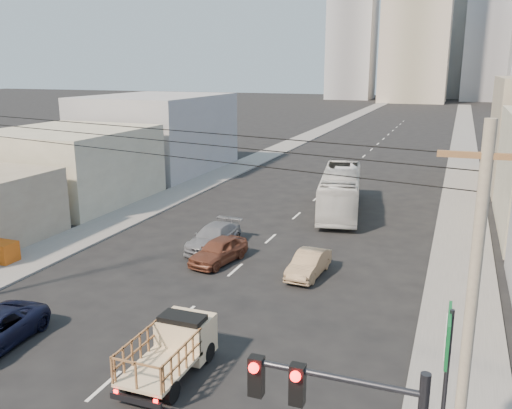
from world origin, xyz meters
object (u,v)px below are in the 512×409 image
Objects in this scene: flatbed_pickup at (172,346)px; sedan_grey at (214,237)px; green_sign at (447,355)px; crate_stack at (0,251)px; sedan_tan at (309,264)px; sedan_brown at (219,251)px; city_bus at (340,191)px; utility_pole at (466,353)px.

flatbed_pickup reaches higher than sedan_grey.
crate_stack is at bearing 159.97° from green_sign.
sedan_tan is 7.05m from sedan_grey.
sedan_grey is at bearing 32.66° from crate_stack.
flatbed_pickup is 1.04× the size of sedan_brown.
green_sign reaches higher than sedan_tan.
sedan_grey reaches higher than crate_stack.
flatbed_pickup reaches higher than sedan_brown.
flatbed_pickup is 14.10m from sedan_grey.
green_sign is (7.15, -13.15, 3.08)m from sedan_tan.
flatbed_pickup is at bearing -63.30° from sedan_brown.
sedan_grey is 2.78× the size of crate_stack.
city_bus is at bearing 83.76° from sedan_brown.
sedan_brown is at bearing -57.02° from sedan_grey.
city_bus is 2.39× the size of green_sign.
flatbed_pickup is 9.89m from green_sign.
green_sign is at bearing -12.69° from flatbed_pickup.
sedan_grey is (-4.53, 13.35, -0.37)m from flatbed_pickup.
flatbed_pickup is at bearing -24.32° from crate_stack.
sedan_grey reaches higher than sedan_brown.
utility_pole is 5.56× the size of crate_stack.
flatbed_pickup is 0.88× the size of sedan_grey.
sedan_grey is at bearing 128.28° from utility_pole.
green_sign is (9.29, -2.09, 2.65)m from flatbed_pickup.
utility_pole is (8.70, -29.36, 3.52)m from city_bus.
city_bus reaches higher than sedan_grey.
sedan_brown reaches higher than sedan_tan.
crate_stack is at bearing -161.89° from sedan_tan.
flatbed_pickup reaches higher than crate_stack.
utility_pole is at bearing -49.93° from sedan_grey.
sedan_brown is 1.06× the size of sedan_tan.
sedan_tan is 17.55m from crate_stack.
crate_stack is (-24.50, 11.31, -4.50)m from utility_pole.
sedan_brown is at bearing -177.43° from sedan_tan.
city_bus reaches higher than flatbed_pickup.
sedan_grey is (-6.67, 2.30, 0.07)m from sedan_tan.
sedan_grey is 12.29m from crate_stack.
green_sign is at bearing -36.01° from sedan_brown.
crate_stack is at bearing 155.22° from utility_pole.
sedan_grey is at bearing 108.73° from flatbed_pickup.
city_bus is at bearing 98.86° from sedan_tan.
sedan_brown is at bearing 129.16° from utility_pole.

